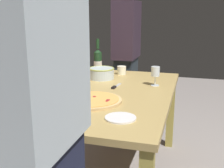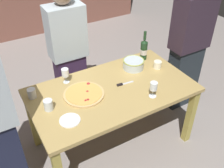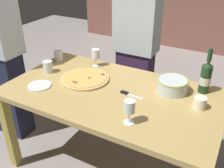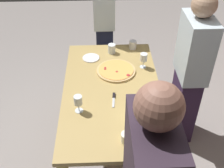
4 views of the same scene
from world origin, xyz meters
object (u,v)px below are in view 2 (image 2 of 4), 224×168
Objects in this scene: serving_bowl at (133,64)px; cup_amber at (157,65)px; cup_spare at (32,93)px; person_guest_left at (68,54)px; wine_bottle at (144,49)px; person_guest_right at (189,46)px; wine_glass_by_bottle at (65,73)px; cup_ceramic at (48,105)px; dining_table at (112,96)px; side_plate at (70,120)px; pizza_knife at (123,84)px; pizza at (84,94)px; wine_glass_near_pizza at (154,87)px.

serving_bowl is 0.26m from cup_amber.
person_guest_left is (0.57, 0.49, 0.01)m from cup_spare.
wine_bottle is 0.20× the size of person_guest_right.
wine_glass_by_bottle is 1.55× the size of cup_ceramic.
cup_ceramic is (-0.63, 0.02, 0.14)m from dining_table.
dining_table is 1.00× the size of person_guest_left.
side_plate is at bearing -155.22° from wine_bottle.
pizza_knife is 0.11× the size of person_guest_left.
cup_spare is at bearing 163.40° from pizza_knife.
wine_bottle is 0.94m from wine_glass_by_bottle.
side_plate is at bearing -109.02° from wine_glass_by_bottle.
person_guest_left is at bearing 110.24° from pizza_knife.
dining_table is at bearing 0.00° from person_guest_left.
wine_glass_by_bottle reaches higher than serving_bowl.
side_plate is at bearing -162.15° from pizza_knife.
dining_table is 4.13× the size of pizza.
serving_bowl is at bearing 10.42° from cup_ceramic.
person_guest_right reaches higher than wine_glass_near_pizza.
wine_glass_by_bottle reaches higher than cup_amber.
wine_bottle is at bearing 95.17° from cup_amber.
dining_table is 6.93× the size of serving_bowl.
serving_bowl is at bearing -9.20° from wine_glass_by_bottle.
person_guest_left is (-0.76, 0.67, 0.02)m from cup_amber.
person_guest_right reaches higher than pizza.
side_plate is 0.11× the size of person_guest_left.
wine_glass_by_bottle reaches higher than dining_table.
pizza reaches higher than side_plate.
cup_ceramic is at bearing 177.88° from dining_table.
pizza is 2.44× the size of wine_glass_near_pizza.
person_guest_right is at bearing -6.78° from wine_glass_by_bottle.
side_plate is at bearing -166.03° from cup_amber.
cup_ceramic reaches higher than side_plate.
cup_ceramic is at bearing -175.40° from pizza.
wine_bottle reaches higher than dining_table.
pizza is 1.14× the size of wine_bottle.
pizza_knife is (0.48, -0.32, -0.10)m from wine_glass_by_bottle.
cup_spare is at bearing 108.26° from cup_ceramic.
side_plate reaches higher than dining_table.
pizza_knife is (0.84, -0.25, -0.04)m from cup_spare.
cup_spare is 0.88m from pizza_knife.
pizza is 0.36m from cup_ceramic.
person_guest_right is at bearing -16.94° from wine_bottle.
dining_table is 1.15m from person_guest_right.
wine_glass_by_bottle is at bearing 46.87° from cup_ceramic.
dining_table is 8.71× the size of pizza_knife.
wine_glass_by_bottle is 1.66× the size of cup_spare.
wine_bottle is 0.57m from pizza_knife.
pizza_knife is at bearing -5.85° from pizza.
pizza_knife is (0.66, 0.21, 0.00)m from side_plate.
person_guest_left is at bearing 111.82° from wine_glass_near_pizza.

